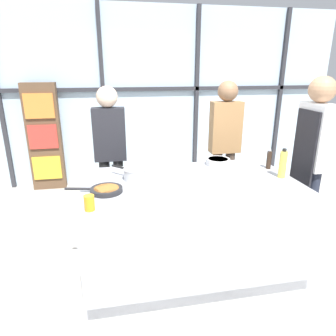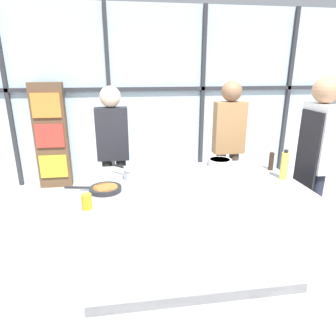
{
  "view_description": "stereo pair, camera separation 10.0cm",
  "coord_description": "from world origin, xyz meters",
  "px_view_note": "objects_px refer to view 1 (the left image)",
  "views": [
    {
      "loc": [
        -0.67,
        -2.44,
        1.85
      ],
      "look_at": [
        -0.18,
        0.1,
        0.99
      ],
      "focal_mm": 32.0,
      "sensor_mm": 36.0,
      "label": 1
    },
    {
      "loc": [
        -0.57,
        -2.46,
        1.85
      ],
      "look_at": [
        -0.18,
        0.1,
        0.99
      ],
      "focal_mm": 32.0,
      "sensor_mm": 36.0,
      "label": 2
    }
  ],
  "objects_px": {
    "chef": "(312,153)",
    "mixing_bowl": "(218,161)",
    "saucepan": "(134,174)",
    "spectator_center_left": "(225,140)",
    "pepper_grinder": "(269,160)",
    "juice_glass_near": "(89,203)",
    "white_plate": "(254,192)",
    "frying_pan": "(105,190)",
    "oil_bottle": "(283,164)",
    "spectator_far_left": "(110,147)"
  },
  "relations": [
    {
      "from": "white_plate",
      "to": "mixing_bowl",
      "type": "height_order",
      "value": "mixing_bowl"
    },
    {
      "from": "frying_pan",
      "to": "white_plate",
      "type": "xyz_separation_m",
      "value": [
        1.19,
        -0.23,
        -0.01
      ]
    },
    {
      "from": "spectator_far_left",
      "to": "saucepan",
      "type": "relative_size",
      "value": 5.57
    },
    {
      "from": "chef",
      "to": "frying_pan",
      "type": "height_order",
      "value": "chef"
    },
    {
      "from": "saucepan",
      "to": "juice_glass_near",
      "type": "height_order",
      "value": "juice_glass_near"
    },
    {
      "from": "oil_bottle",
      "to": "pepper_grinder",
      "type": "xyz_separation_m",
      "value": [
        0.01,
        0.26,
        -0.04
      ]
    },
    {
      "from": "spectator_center_left",
      "to": "pepper_grinder",
      "type": "height_order",
      "value": "spectator_center_left"
    },
    {
      "from": "saucepan",
      "to": "oil_bottle",
      "type": "relative_size",
      "value": 1.09
    },
    {
      "from": "white_plate",
      "to": "juice_glass_near",
      "type": "relative_size",
      "value": 2.17
    },
    {
      "from": "chef",
      "to": "white_plate",
      "type": "height_order",
      "value": "chef"
    },
    {
      "from": "pepper_grinder",
      "to": "chef",
      "type": "bearing_deg",
      "value": -8.74
    },
    {
      "from": "mixing_bowl",
      "to": "pepper_grinder",
      "type": "distance_m",
      "value": 0.51
    },
    {
      "from": "juice_glass_near",
      "to": "chef",
      "type": "bearing_deg",
      "value": 14.72
    },
    {
      "from": "saucepan",
      "to": "mixing_bowl",
      "type": "bearing_deg",
      "value": 17.2
    },
    {
      "from": "spectator_center_left",
      "to": "frying_pan",
      "type": "height_order",
      "value": "spectator_center_left"
    },
    {
      "from": "spectator_far_left",
      "to": "frying_pan",
      "type": "relative_size",
      "value": 3.58
    },
    {
      "from": "mixing_bowl",
      "to": "pepper_grinder",
      "type": "height_order",
      "value": "pepper_grinder"
    },
    {
      "from": "oil_bottle",
      "to": "juice_glass_near",
      "type": "bearing_deg",
      "value": -167.94
    },
    {
      "from": "pepper_grinder",
      "to": "frying_pan",
      "type": "bearing_deg",
      "value": -168.99
    },
    {
      "from": "saucepan",
      "to": "spectator_center_left",
      "type": "bearing_deg",
      "value": 35.58
    },
    {
      "from": "juice_glass_near",
      "to": "pepper_grinder",
      "type": "bearing_deg",
      "value": 20.05
    },
    {
      "from": "spectator_far_left",
      "to": "mixing_bowl",
      "type": "bearing_deg",
      "value": 152.58
    },
    {
      "from": "chef",
      "to": "white_plate",
      "type": "xyz_separation_m",
      "value": [
        -0.84,
        -0.48,
        -0.15
      ]
    },
    {
      "from": "chef",
      "to": "mixing_bowl",
      "type": "distance_m",
      "value": 0.93
    },
    {
      "from": "saucepan",
      "to": "juice_glass_near",
      "type": "bearing_deg",
      "value": -122.75
    },
    {
      "from": "oil_bottle",
      "to": "mixing_bowl",
      "type": "bearing_deg",
      "value": 133.19
    },
    {
      "from": "pepper_grinder",
      "to": "spectator_far_left",
      "type": "bearing_deg",
      "value": 153.24
    },
    {
      "from": "frying_pan",
      "to": "pepper_grinder",
      "type": "xyz_separation_m",
      "value": [
        1.61,
        0.31,
        0.07
      ]
    },
    {
      "from": "spectator_center_left",
      "to": "oil_bottle",
      "type": "distance_m",
      "value": 1.06
    },
    {
      "from": "spectator_center_left",
      "to": "saucepan",
      "type": "xyz_separation_m",
      "value": [
        -1.19,
        -0.85,
        -0.07
      ]
    },
    {
      "from": "chef",
      "to": "white_plate",
      "type": "relative_size",
      "value": 7.33
    },
    {
      "from": "spectator_center_left",
      "to": "frying_pan",
      "type": "bearing_deg",
      "value": 37.3
    },
    {
      "from": "frying_pan",
      "to": "white_plate",
      "type": "relative_size",
      "value": 1.92
    },
    {
      "from": "spectator_center_left",
      "to": "spectator_far_left",
      "type": "bearing_deg",
      "value": -0.0
    },
    {
      "from": "pepper_grinder",
      "to": "juice_glass_near",
      "type": "xyz_separation_m",
      "value": [
        -1.72,
        -0.63,
        -0.04
      ]
    },
    {
      "from": "saucepan",
      "to": "oil_bottle",
      "type": "bearing_deg",
      "value": -8.37
    },
    {
      "from": "frying_pan",
      "to": "saucepan",
      "type": "distance_m",
      "value": 0.36
    },
    {
      "from": "spectator_far_left",
      "to": "white_plate",
      "type": "bearing_deg",
      "value": 130.58
    },
    {
      "from": "chef",
      "to": "spectator_far_left",
      "type": "bearing_deg",
      "value": 66.74
    },
    {
      "from": "spectator_far_left",
      "to": "juice_glass_near",
      "type": "bearing_deg",
      "value": 83.75
    },
    {
      "from": "saucepan",
      "to": "spectator_far_left",
      "type": "bearing_deg",
      "value": 103.67
    },
    {
      "from": "spectator_far_left",
      "to": "pepper_grinder",
      "type": "distance_m",
      "value": 1.75
    },
    {
      "from": "spectator_far_left",
      "to": "oil_bottle",
      "type": "xyz_separation_m",
      "value": [
        1.56,
        -1.05,
        0.03
      ]
    },
    {
      "from": "chef",
      "to": "juice_glass_near",
      "type": "relative_size",
      "value": 15.88
    },
    {
      "from": "chef",
      "to": "oil_bottle",
      "type": "distance_m",
      "value": 0.48
    },
    {
      "from": "saucepan",
      "to": "frying_pan",
      "type": "bearing_deg",
      "value": -135.6
    },
    {
      "from": "chef",
      "to": "saucepan",
      "type": "xyz_separation_m",
      "value": [
        -1.78,
        0.0,
        -0.1
      ]
    },
    {
      "from": "chef",
      "to": "juice_glass_near",
      "type": "height_order",
      "value": "chef"
    },
    {
      "from": "chef",
      "to": "juice_glass_near",
      "type": "xyz_separation_m",
      "value": [
        -2.14,
        -0.56,
        -0.1
      ]
    },
    {
      "from": "frying_pan",
      "to": "chef",
      "type": "bearing_deg",
      "value": 6.98
    }
  ]
}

